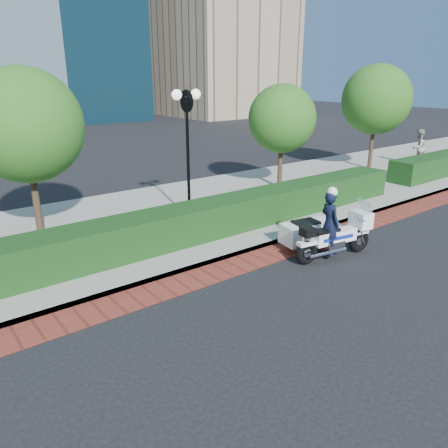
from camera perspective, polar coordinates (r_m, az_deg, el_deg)
ground at (r=10.55m, az=6.68°, el=-8.17°), size 120.00×120.00×0.00m
brick_strip at (r=11.55m, az=1.49°, el=-5.50°), size 60.00×1.00×0.01m
sidewalk at (r=15.04m, az=-9.36°, el=0.44°), size 60.00×8.00×0.15m
hedge_main at (r=12.90m, az=-4.37°, el=0.19°), size 18.00×1.20×1.00m
lamppost at (r=14.22m, az=-4.80°, el=11.51°), size 1.02×0.70×4.21m
tree_b at (r=13.58m, az=-24.53°, el=11.59°), size 3.20×3.20×4.89m
tree_c at (r=18.67m, az=7.59°, el=13.46°), size 2.80×2.80×4.30m
tree_d at (r=23.67m, az=19.29°, el=15.10°), size 3.40×3.40×5.16m
police_motorcycle at (r=12.36m, az=12.80°, el=-0.85°), size 2.50×1.98×2.03m
pedestrian at (r=25.65m, az=24.01°, el=9.10°), size 0.97×0.78×1.91m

